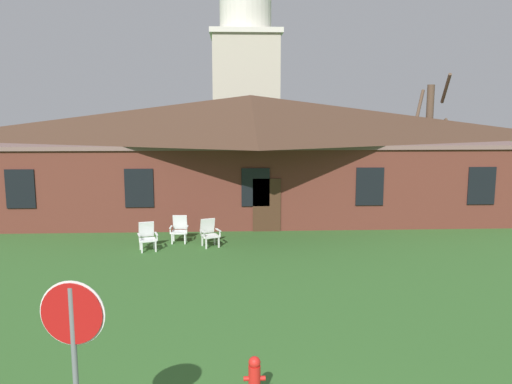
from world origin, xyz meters
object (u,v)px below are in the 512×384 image
at_px(lawn_chair_left_end, 209,232).
at_px(stop_sign, 74,344).
at_px(lawn_chair_by_porch, 147,236).
at_px(lawn_chair_near_door, 180,228).
at_px(fire_hydrant, 254,380).

bearing_deg(lawn_chair_left_end, stop_sign, -95.26).
bearing_deg(stop_sign, lawn_chair_left_end, 84.74).
xyz_separation_m(lawn_chair_by_porch, lawn_chair_near_door, (0.99, 1.09, 0.00)).
height_order(stop_sign, lawn_chair_near_door, stop_sign).
bearing_deg(lawn_chair_left_end, lawn_chair_by_porch, -168.09).
relative_size(lawn_chair_near_door, fire_hydrant, 1.21).
height_order(lawn_chair_near_door, fire_hydrant, lawn_chair_near_door).
xyz_separation_m(lawn_chair_near_door, lawn_chair_left_end, (1.10, -0.65, 0.00)).
distance_m(lawn_chair_by_porch, fire_hydrant, 10.16).
distance_m(lawn_chair_by_porch, lawn_chair_left_end, 2.14).
bearing_deg(lawn_chair_by_porch, lawn_chair_near_door, 47.58).
bearing_deg(lawn_chair_near_door, fire_hydrant, -78.15).
height_order(lawn_chair_by_porch, fire_hydrant, lawn_chair_by_porch).
height_order(lawn_chair_left_end, fire_hydrant, lawn_chair_left_end).
bearing_deg(lawn_chair_by_porch, lawn_chair_left_end, 11.91).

